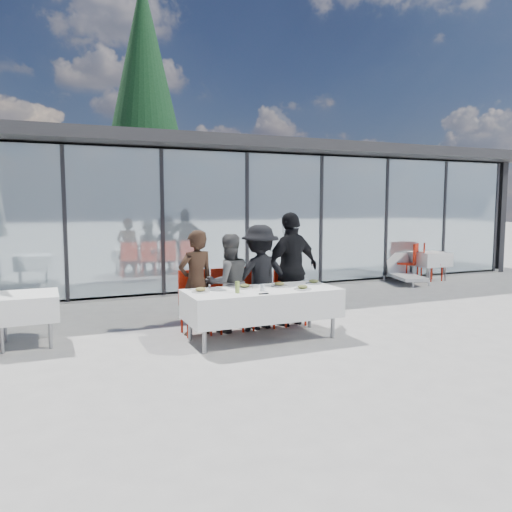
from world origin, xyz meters
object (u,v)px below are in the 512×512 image
(diner_b, at_px, (229,283))
(plate_d, at_px, (314,282))
(diner_chair_b, at_px, (226,296))
(plate_extra, at_px, (303,288))
(diner_d, at_px, (292,269))
(plate_c, at_px, (279,285))
(dining_table, at_px, (262,303))
(conifer_tree, at_px, (145,99))
(spare_table_right, at_px, (429,259))
(plate_a, at_px, (201,290))
(diner_chair_c, at_px, (257,294))
(spare_chair_b, at_px, (411,260))
(diner_chair_d, at_px, (289,291))
(diner_chair_a, at_px, (194,299))
(juice_bottle, at_px, (237,287))
(folded_eyeglasses, at_px, (264,294))
(diner_a, at_px, (196,283))
(diner_c, at_px, (260,277))
(spare_table_left, at_px, (26,307))
(plate_b, at_px, (245,287))
(spare_chair_a, at_px, (428,260))
(lounger, at_px, (403,273))

(diner_b, distance_m, plate_d, 1.34)
(diner_chair_b, bearing_deg, plate_extra, -50.65)
(diner_d, xyz_separation_m, plate_c, (-0.47, -0.50, -0.16))
(dining_table, relative_size, conifer_tree, 0.22)
(plate_extra, height_order, spare_table_right, plate_extra)
(dining_table, bearing_deg, diner_b, 114.42)
(diner_chair_b, height_order, plate_a, diner_chair_b)
(diner_chair_c, height_order, spare_chair_b, same)
(conifer_tree, bearing_deg, plate_a, -97.72)
(diner_chair_d, bearing_deg, conifer_tree, 89.92)
(diner_chair_a, distance_m, diner_d, 1.68)
(diner_b, xyz_separation_m, plate_c, (0.64, -0.50, 0.01))
(diner_chair_a, height_order, spare_table_right, diner_chair_a)
(plate_extra, relative_size, juice_bottle, 1.56)
(diner_d, xyz_separation_m, juice_bottle, (-1.26, -0.79, -0.10))
(spare_chair_b, bearing_deg, folded_eyeglasses, -146.09)
(diner_chair_c, bearing_deg, diner_a, -174.16)
(diner_b, relative_size, plate_a, 5.96)
(diner_chair_c, bearing_deg, plate_c, -80.41)
(diner_b, distance_m, diner_chair_d, 1.14)
(spare_chair_b, bearing_deg, diner_c, -151.72)
(diner_c, xyz_separation_m, plate_d, (0.71, -0.49, -0.06))
(plate_a, height_order, plate_extra, same)
(dining_table, relative_size, spare_chair_b, 2.32)
(plate_extra, bearing_deg, spare_table_left, 161.19)
(dining_table, bearing_deg, spare_table_left, 162.39)
(plate_a, relative_size, plate_b, 1.00)
(diner_chair_b, relative_size, plate_c, 3.78)
(diner_chair_a, relative_size, diner_b, 0.64)
(dining_table, bearing_deg, conifer_tree, 86.31)
(plate_b, distance_m, spare_chair_a, 7.34)
(spare_chair_a, bearing_deg, folded_eyeglasses, -148.89)
(dining_table, height_order, spare_chair_b, spare_chair_b)
(plate_d, height_order, conifer_tree, conifer_tree)
(diner_chair_c, bearing_deg, lounger, 27.52)
(plate_a, distance_m, juice_bottle, 0.53)
(diner_b, relative_size, diner_c, 0.92)
(diner_d, bearing_deg, juice_bottle, 16.48)
(diner_chair_b, height_order, diner_chair_d, same)
(diner_d, bearing_deg, spare_chair_a, -167.86)
(folded_eyeglasses, relative_size, spare_chair_a, 0.14)
(dining_table, distance_m, plate_d, 1.00)
(diner_a, bearing_deg, folded_eyeglasses, 108.99)
(lounger, relative_size, conifer_tree, 0.14)
(diner_b, height_order, folded_eyeglasses, diner_b)
(diner_a, relative_size, lounger, 1.11)
(diner_b, xyz_separation_m, diner_chair_b, (0.00, 0.11, -0.23))
(spare_chair_b, distance_m, lounger, 0.53)
(diner_c, height_order, plate_extra, diner_c)
(diner_d, xyz_separation_m, spare_chair_b, (5.08, 3.04, -0.40))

